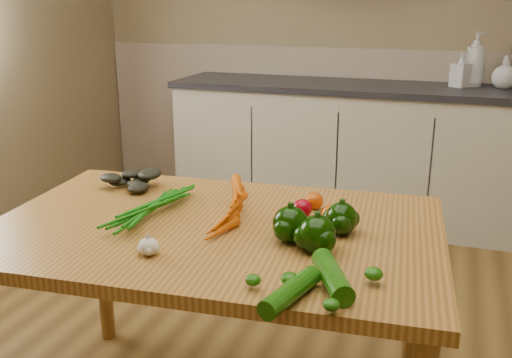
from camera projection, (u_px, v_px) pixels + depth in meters
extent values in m
cube|color=#8E7A55|center=(372.00, 18.00, 3.82)|extent=(4.00, 0.02, 2.60)
cube|color=tan|center=(365.00, 128.00, 4.02)|extent=(3.98, 0.03, 1.10)
cube|color=#B6B197|center=(388.00, 157.00, 3.72)|extent=(2.80, 0.60, 0.86)
cube|color=#29292E|center=(393.00, 89.00, 3.59)|extent=(2.84, 0.64, 0.04)
cube|color=#B07533|center=(214.00, 230.00, 1.78)|extent=(1.46, 1.00, 0.04)
cylinder|color=olive|center=(103.00, 263.00, 2.40)|extent=(0.06, 0.06, 0.70)
cylinder|color=olive|center=(414.00, 302.00, 2.09)|extent=(0.06, 0.06, 0.70)
imported|color=silver|center=(475.00, 59.00, 3.51)|extent=(0.17, 0.17, 0.33)
imported|color=silver|center=(461.00, 70.00, 3.49)|extent=(0.13, 0.13, 0.21)
imported|color=silver|center=(505.00, 72.00, 3.44)|extent=(0.16, 0.16, 0.19)
ellipsoid|color=silver|center=(148.00, 247.00, 1.55)|extent=(0.06, 0.06, 0.05)
sphere|color=black|center=(290.00, 224.00, 1.64)|extent=(0.10, 0.10, 0.10)
sphere|color=black|center=(341.00, 218.00, 1.69)|extent=(0.10, 0.10, 0.10)
sphere|color=black|center=(317.00, 235.00, 1.56)|extent=(0.11, 0.11, 0.11)
ellipsoid|color=#930210|center=(302.00, 208.00, 1.83)|extent=(0.06, 0.06, 0.06)
ellipsoid|color=#C54204|center=(314.00, 201.00, 1.90)|extent=(0.06, 0.06, 0.06)
ellipsoid|color=#C54204|center=(331.00, 214.00, 1.77)|extent=(0.06, 0.06, 0.06)
cylinder|color=#154E08|center=(332.00, 276.00, 1.38)|extent=(0.14, 0.21, 0.06)
cylinder|color=#154E08|center=(291.00, 292.00, 1.31)|extent=(0.10, 0.21, 0.05)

